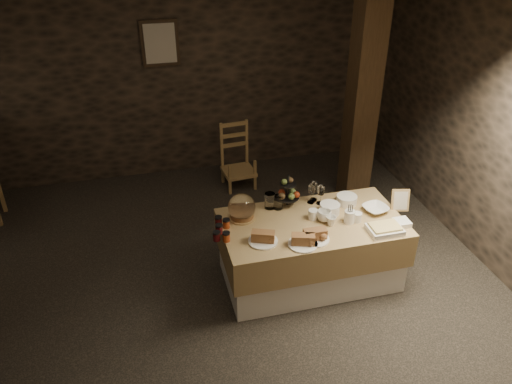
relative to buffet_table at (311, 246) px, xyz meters
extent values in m
cube|color=black|center=(-0.92, 0.10, -0.39)|extent=(5.50, 5.00, 0.01)
cube|color=black|center=(-0.92, 2.60, 0.91)|extent=(5.50, 0.02, 2.60)
cube|color=black|center=(1.83, 0.10, 0.91)|extent=(0.02, 5.00, 2.60)
cube|color=beige|center=(-0.92, 0.10, 2.21)|extent=(5.50, 5.00, 0.01)
cube|color=white|center=(0.00, 0.00, -0.07)|extent=(1.63, 0.84, 0.63)
cube|color=olive|center=(0.00, 0.00, 0.11)|extent=(1.69, 0.90, 0.34)
cube|color=#9A7344|center=(-0.27, 1.97, -0.18)|extent=(0.43, 0.41, 0.05)
cube|color=#9A7344|center=(-0.27, 2.12, 0.27)|extent=(0.37, 0.07, 0.37)
cube|color=black|center=(1.04, 1.32, 0.91)|extent=(0.30, 0.30, 2.60)
cube|color=#312317|center=(-1.07, 2.57, 1.36)|extent=(0.45, 0.03, 0.55)
cube|color=beige|center=(-1.07, 2.55, 1.36)|extent=(0.37, 0.01, 0.47)
cylinder|color=white|center=(0.21, 0.10, 0.33)|extent=(0.19, 0.19, 0.10)
cylinder|color=white|center=(0.43, 0.22, 0.33)|extent=(0.20, 0.20, 0.08)
cylinder|color=white|center=(0.33, -0.09, 0.34)|extent=(0.10, 0.10, 0.12)
imported|color=white|center=(0.11, -0.01, 0.34)|extent=(0.17, 0.17, 0.11)
imported|color=white|center=(0.15, -0.09, 0.33)|extent=(0.12, 0.12, 0.09)
cylinder|color=white|center=(0.02, 0.05, 0.33)|extent=(0.09, 0.09, 0.09)
cylinder|color=white|center=(0.40, -0.09, 0.33)|extent=(0.08, 0.08, 0.09)
imported|color=white|center=(0.64, 0.02, 0.31)|extent=(0.28, 0.28, 0.06)
cylinder|color=#9A7344|center=(-0.62, 0.23, 0.29)|extent=(0.26, 0.26, 0.01)
cylinder|color=brown|center=(-0.62, 0.23, 0.33)|extent=(0.22, 0.22, 0.07)
sphere|color=white|center=(-0.62, 0.23, 0.40)|extent=(0.26, 0.26, 0.26)
cylinder|color=black|center=(-0.13, 0.35, 0.45)|extent=(0.02, 0.02, 0.32)
cylinder|color=black|center=(-0.13, 0.35, 0.37)|extent=(0.23, 0.23, 0.01)
cylinder|color=black|center=(-0.13, 0.35, 0.51)|extent=(0.16, 0.16, 0.01)
sphere|color=olive|center=(-0.08, 0.38, 0.41)|extent=(0.07, 0.07, 0.07)
sphere|color=maroon|center=(-0.18, 0.39, 0.41)|extent=(0.07, 0.07, 0.07)
sphere|color=olive|center=(-0.12, 0.29, 0.41)|extent=(0.07, 0.07, 0.07)
sphere|color=brown|center=(-0.20, 0.32, 0.41)|extent=(0.07, 0.07, 0.07)
sphere|color=maroon|center=(-0.06, 0.31, 0.41)|extent=(0.07, 0.07, 0.07)
cylinder|color=white|center=(-0.52, -0.19, 0.29)|extent=(0.26, 0.26, 0.01)
cube|color=brown|center=(-0.52, -0.19, 0.34)|extent=(0.22, 0.16, 0.09)
cylinder|color=white|center=(-0.20, -0.32, 0.29)|extent=(0.26, 0.26, 0.01)
cube|color=brown|center=(-0.20, -0.32, 0.34)|extent=(0.22, 0.15, 0.09)
cylinder|color=white|center=(-0.08, -0.27, 0.29)|extent=(0.26, 0.26, 0.01)
cube|color=brown|center=(-0.08, -0.27, 0.34)|extent=(0.20, 0.09, 0.09)
cylinder|color=#510E12|center=(-0.87, 0.03, 0.32)|extent=(0.06, 0.06, 0.07)
cylinder|color=#B04219|center=(-0.83, -0.10, 0.32)|extent=(0.06, 0.06, 0.07)
cylinder|color=#510E12|center=(-0.91, -0.07, 0.32)|extent=(0.06, 0.06, 0.07)
cylinder|color=#B04219|center=(-0.79, 0.10, 0.32)|extent=(0.06, 0.06, 0.07)
cylinder|color=#510E12|center=(-0.85, 0.16, 0.32)|extent=(0.06, 0.06, 0.07)
cube|color=white|center=(0.57, -0.31, 0.31)|extent=(0.30, 0.22, 0.05)
cube|color=#DCC06F|center=(0.57, -0.31, 0.34)|extent=(0.26, 0.18, 0.02)
cube|color=white|center=(0.78, -0.25, 0.31)|extent=(0.14, 0.14, 0.04)
cube|color=#9A7344|center=(0.89, 0.01, 0.37)|extent=(0.18, 0.11, 0.22)
cylinder|color=white|center=(-0.32, 0.33, 0.36)|extent=(0.10, 0.10, 0.16)
cylinder|color=white|center=(-0.24, 0.30, 0.35)|extent=(0.09, 0.09, 0.14)
camera|label=1|loc=(-1.45, -3.58, 2.87)|focal=35.00mm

